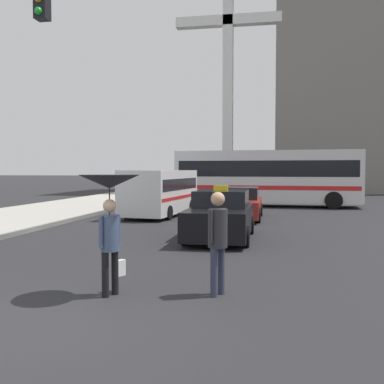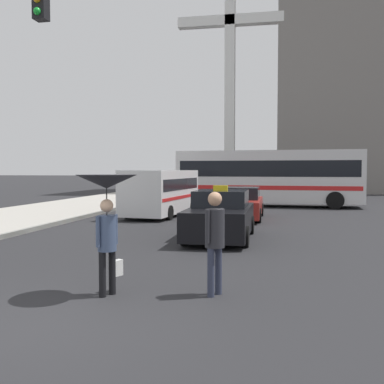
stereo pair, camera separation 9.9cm
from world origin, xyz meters
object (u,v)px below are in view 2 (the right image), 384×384
Objects in this scene: sedan_red at (240,204)px; city_bus at (268,176)px; taxi at (221,217)px; ambulance_van at (162,190)px; pedestrian_with_umbrella at (107,199)px; pedestrian_man at (215,234)px; monument_cross at (230,58)px.

sedan_red is 7.26m from city_bus.
taxi is 7.45m from ambulance_van.
sedan_red is 12.53m from pedestrian_with_umbrella.
city_bus is (1.04, 7.09, 1.17)m from sedan_red.
city_bus is at bearing -98.32° from sedan_red.
pedestrian_with_umbrella reaches higher than taxi.
pedestrian_man is at bearing -52.51° from pedestrian_with_umbrella.
pedestrian_with_umbrella is at bearing -3.41° from city_bus.
city_bus is 18.50m from monument_cross.
monument_cross is at bearing -162.17° from city_bus.
taxi is 13.03m from city_bus.
pedestrian_man is at bearing 96.26° from taxi.
pedestrian_with_umbrella is at bearing 105.94° from ambulance_van.
pedestrian_man is at bearing 1.80° from city_bus.
taxi is 6.75m from pedestrian_with_umbrella.
taxi is 5.84m from sedan_red.
ambulance_van is at bearing -10.29° from sedan_red.
taxi is 2.07× the size of pedestrian_with_umbrella.
monument_cross is (-1.55, 34.23, 10.70)m from pedestrian_with_umbrella.
city_bus is 5.18× the size of pedestrian_with_umbrella.
sedan_red is 0.41× the size of city_bus.
ambulance_van is 13.46m from pedestrian_man.
sedan_red is 0.20× the size of monument_cross.
sedan_red is 24.91m from monument_cross.
pedestrian_with_umbrella is (-1.24, -12.43, 1.01)m from sedan_red.
sedan_red is 3.83m from ambulance_van.
pedestrian_with_umbrella is at bearing 80.46° from taxi.
pedestrian_with_umbrella is 0.09× the size of monument_cross.
taxi is 2.41× the size of pedestrian_man.
city_bus reaches higher than sedan_red.
monument_cross is at bearing 29.12° from pedestrian_with_umbrella.
pedestrian_man is at bearing 92.63° from sedan_red.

